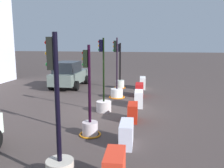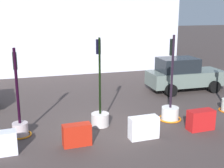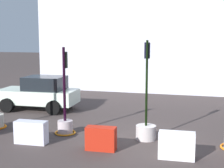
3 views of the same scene
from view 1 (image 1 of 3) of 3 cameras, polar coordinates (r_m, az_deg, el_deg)
The scene contains 12 objects.
ground_plane at distance 12.01m, azimuth -0.73°, elevation -6.40°, with size 120.00×120.00×0.00m, color #3F3533.
traffic_light_0 at distance 6.36m, azimuth -12.02°, elevation -16.51°, with size 0.87×0.87×3.59m.
traffic_light_1 at distance 9.04m, azimuth -5.15°, elevation -8.33°, with size 0.80×0.80×3.25m.
traffic_light_2 at distance 11.93m, azimuth -1.95°, elevation -3.82°, with size 0.72×0.72×3.51m.
traffic_light_3 at distance 14.78m, azimuth 1.09°, elevation -1.35°, with size 0.96×0.96×3.55m.
traffic_light_4 at distance 17.77m, azimuth 1.83°, elevation 0.93°, with size 0.82×0.82×3.20m.
construction_barrier_1 at distance 8.26m, azimuth 3.33°, elevation -11.37°, with size 1.12×0.47×0.78m.
construction_barrier_2 at distance 10.62m, azimuth 4.79°, elevation -6.52°, with size 0.99×0.45×0.76m.
construction_barrier_3 at distance 12.92m, azimuth 6.19°, elevation -3.39°, with size 1.09×0.48×0.81m.
construction_barrier_4 at distance 15.28m, azimuth 6.33°, elevation -1.34°, with size 1.05×0.52×0.79m.
construction_barrier_5 at distance 17.67m, azimuth 7.07°, elevation 0.26°, with size 1.11×0.45×0.82m.
car_grey_saloon at distance 18.34m, azimuth -9.83°, elevation 2.17°, with size 4.27×2.11×1.89m.
Camera 1 is at (-11.32, -2.10, 3.42)m, focal length 39.73 mm.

